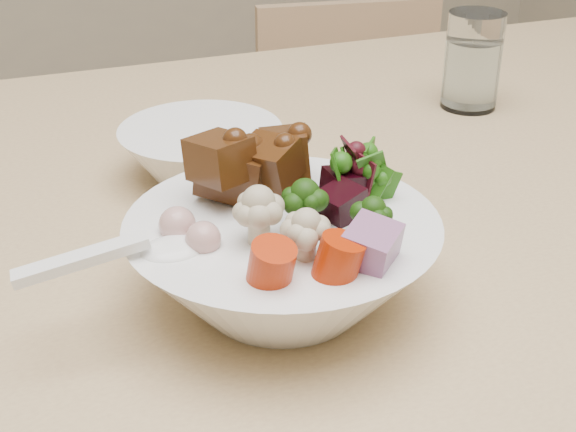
{
  "coord_description": "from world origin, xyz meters",
  "views": [
    {
      "loc": [
        -0.34,
        -0.45,
        1.19
      ],
      "look_at": [
        -0.13,
        0.05,
        0.9
      ],
      "focal_mm": 50.0,
      "sensor_mm": 36.0,
      "label": 1
    }
  ],
  "objects_px": {
    "food_bowl": "(284,254)",
    "water_glass": "(472,65)",
    "chair_far": "(358,189)",
    "dining_table": "(522,240)",
    "side_bowl": "(201,153)"
  },
  "relations": [
    {
      "from": "dining_table",
      "to": "water_glass",
      "type": "bearing_deg",
      "value": 79.25
    },
    {
      "from": "side_bowl",
      "to": "dining_table",
      "type": "bearing_deg",
      "value": -20.14
    },
    {
      "from": "side_bowl",
      "to": "chair_far",
      "type": "bearing_deg",
      "value": 49.0
    },
    {
      "from": "chair_far",
      "to": "water_glass",
      "type": "xyz_separation_m",
      "value": [
        -0.13,
        -0.51,
        0.43
      ]
    },
    {
      "from": "food_bowl",
      "to": "dining_table",
      "type": "bearing_deg",
      "value": 19.03
    },
    {
      "from": "food_bowl",
      "to": "side_bowl",
      "type": "relative_size",
      "value": 1.45
    },
    {
      "from": "chair_far",
      "to": "dining_table",
      "type": "bearing_deg",
      "value": -93.16
    },
    {
      "from": "dining_table",
      "to": "side_bowl",
      "type": "bearing_deg",
      "value": 162.71
    },
    {
      "from": "dining_table",
      "to": "side_bowl",
      "type": "relative_size",
      "value": 11.12
    },
    {
      "from": "food_bowl",
      "to": "side_bowl",
      "type": "distance_m",
      "value": 0.24
    },
    {
      "from": "dining_table",
      "to": "chair_far",
      "type": "bearing_deg",
      "value": 78.52
    },
    {
      "from": "water_glass",
      "to": "side_bowl",
      "type": "relative_size",
      "value": 0.72
    },
    {
      "from": "food_bowl",
      "to": "water_glass",
      "type": "height_order",
      "value": "food_bowl"
    },
    {
      "from": "chair_far",
      "to": "food_bowl",
      "type": "bearing_deg",
      "value": -111.06
    },
    {
      "from": "dining_table",
      "to": "food_bowl",
      "type": "xyz_separation_m",
      "value": [
        -0.33,
        -0.12,
        0.13
      ]
    }
  ]
}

